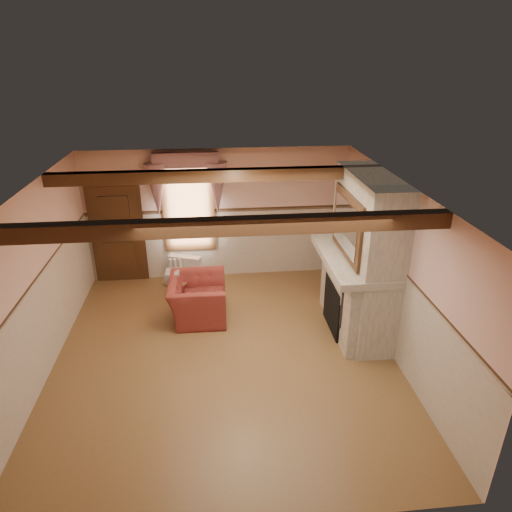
{
  "coord_description": "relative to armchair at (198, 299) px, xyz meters",
  "views": [
    {
      "loc": [
        -0.12,
        -6.19,
        4.57
      ],
      "look_at": [
        0.59,
        0.8,
        1.4
      ],
      "focal_mm": 32.0,
      "sensor_mm": 36.0,
      "label": 1
    }
  ],
  "objects": [
    {
      "name": "ceiling_beam_back",
      "position": [
        0.45,
        -0.04,
        2.32
      ],
      "size": [
        5.5,
        0.18,
        0.2
      ],
      "primitive_type": "cube",
      "color": "black",
      "rests_on": "ceiling"
    },
    {
      "name": "firebox",
      "position": [
        2.45,
        -0.64,
        0.07
      ],
      "size": [
        0.2,
        0.95,
        0.9
      ],
      "primitive_type": "cube",
      "color": "black",
      "rests_on": "floor"
    },
    {
      "name": "fireplace",
      "position": [
        2.88,
        -0.64,
        1.02
      ],
      "size": [
        0.85,
        2.0,
        2.8
      ],
      "primitive_type": "cube",
      "color": "gray",
      "rests_on": "floor"
    },
    {
      "name": "wall_left",
      "position": [
        -2.3,
        -1.24,
        1.02
      ],
      "size": [
        0.02,
        6.0,
        2.8
      ],
      "primitive_type": "cube",
      "color": "#D7A595",
      "rests_on": "floor"
    },
    {
      "name": "mantel_clock",
      "position": [
        2.7,
        0.06,
        1.14
      ],
      "size": [
        0.14,
        0.24,
        0.2
      ],
      "primitive_type": "cube",
      "color": "black",
      "rests_on": "mantel"
    },
    {
      "name": "mantel",
      "position": [
        2.7,
        -0.64,
        0.98
      ],
      "size": [
        1.05,
        2.05,
        0.12
      ],
      "primitive_type": "cube",
      "color": "gray",
      "rests_on": "fireplace"
    },
    {
      "name": "oil_lamp",
      "position": [
        2.7,
        -0.14,
        1.18
      ],
      "size": [
        0.11,
        0.11,
        0.28
      ],
      "primitive_type": "cylinder",
      "color": "#BF8736",
      "rests_on": "mantel"
    },
    {
      "name": "chair_rail",
      "position": [
        0.45,
        -1.24,
        1.12
      ],
      "size": [
        5.5,
        6.0,
        0.08
      ],
      "primitive_type": null,
      "color": "black",
      "rests_on": "wainscot"
    },
    {
      "name": "ceiling",
      "position": [
        0.45,
        -1.24,
        2.42
      ],
      "size": [
        5.5,
        6.0,
        0.01
      ],
      "primitive_type": "cube",
      "color": "silver",
      "rests_on": "wall_back"
    },
    {
      "name": "wall_front",
      "position": [
        0.45,
        -4.24,
        1.02
      ],
      "size": [
        5.5,
        0.02,
        2.8
      ],
      "primitive_type": "cube",
      "color": "#D7A595",
      "rests_on": "floor"
    },
    {
      "name": "window",
      "position": [
        -0.15,
        1.73,
        1.27
      ],
      "size": [
        1.06,
        0.08,
        2.02
      ],
      "primitive_type": "cube",
      "color": "white",
      "rests_on": "wall_back"
    },
    {
      "name": "book_stack",
      "position": [
        -0.46,
        0.44,
        0.27
      ],
      "size": [
        0.27,
        0.33,
        0.2
      ],
      "primitive_type": "cube",
      "rotation": [
        0.0,
        0.0,
        -0.04
      ],
      "color": "#B7AD8C",
      "rests_on": "side_table"
    },
    {
      "name": "side_table",
      "position": [
        -0.42,
        0.45,
        -0.11
      ],
      "size": [
        0.55,
        0.55,
        0.55
      ],
      "primitive_type": "cylinder",
      "rotation": [
        0.0,
        0.0,
        -0.16
      ],
      "color": "brown",
      "rests_on": "floor"
    },
    {
      "name": "wainscot",
      "position": [
        0.45,
        -1.24,
        0.37
      ],
      "size": [
        5.5,
        6.0,
        1.5
      ],
      "primitive_type": null,
      "color": "#C2B09C",
      "rests_on": "floor"
    },
    {
      "name": "window_drapes",
      "position": [
        -0.15,
        1.64,
        1.87
      ],
      "size": [
        1.3,
        0.14,
        1.4
      ],
      "primitive_type": "cube",
      "color": "gray",
      "rests_on": "wall_back"
    },
    {
      "name": "wall_back",
      "position": [
        0.45,
        1.76,
        1.02
      ],
      "size": [
        5.5,
        0.02,
        2.8
      ],
      "primitive_type": "cube",
      "color": "#D7A595",
      "rests_on": "floor"
    },
    {
      "name": "wall_right",
      "position": [
        3.2,
        -1.24,
        1.02
      ],
      "size": [
        0.02,
        6.0,
        2.8
      ],
      "primitive_type": "cube",
      "color": "#D7A595",
      "rests_on": "floor"
    },
    {
      "name": "floor",
      "position": [
        0.45,
        -1.24,
        -0.38
      ],
      "size": [
        5.5,
        6.0,
        0.01
      ],
      "primitive_type": "cube",
      "color": "brown",
      "rests_on": "ground"
    },
    {
      "name": "radiator",
      "position": [
        -0.29,
        1.46,
        -0.08
      ],
      "size": [
        0.72,
        0.41,
        0.6
      ],
      "primitive_type": "cube",
      "rotation": [
        0.0,
        0.0,
        -0.35
      ],
      "color": "silver",
      "rests_on": "floor"
    },
    {
      "name": "bowl",
      "position": [
        2.7,
        -0.79,
        1.08
      ],
      "size": [
        0.31,
        0.31,
        0.08
      ],
      "primitive_type": "imported",
      "color": "brown",
      "rests_on": "mantel"
    },
    {
      "name": "overmantel_mirror",
      "position": [
        2.51,
        -0.64,
        1.59
      ],
      "size": [
        0.06,
        1.44,
        1.04
      ],
      "primitive_type": "cube",
      "color": "silver",
      "rests_on": "fireplace"
    },
    {
      "name": "jar_yellow",
      "position": [
        2.7,
        -0.91,
        1.1
      ],
      "size": [
        0.06,
        0.06,
        0.12
      ],
      "primitive_type": "cylinder",
      "color": "gold",
      "rests_on": "mantel"
    },
    {
      "name": "armchair",
      "position": [
        0.0,
        0.0,
        0.0
      ],
      "size": [
        1.05,
        1.19,
        0.77
      ],
      "primitive_type": "imported",
      "rotation": [
        0.0,
        0.0,
        1.55
      ],
      "color": "maroon",
      "rests_on": "floor"
    },
    {
      "name": "candle_red",
      "position": [
        2.7,
        -1.42,
        1.12
      ],
      "size": [
        0.06,
        0.06,
        0.16
      ],
      "primitive_type": "cylinder",
      "color": "maroon",
      "rests_on": "mantel"
    },
    {
      "name": "ceiling_beam_front",
      "position": [
        0.45,
        -2.44,
        2.32
      ],
      "size": [
        5.5,
        0.18,
        0.2
      ],
      "primitive_type": "cube",
      "color": "black",
      "rests_on": "ceiling"
    },
    {
      "name": "door",
      "position": [
        -1.65,
        1.7,
        0.67
      ],
      "size": [
        1.1,
        0.1,
        2.1
      ],
      "primitive_type": "cube",
      "color": "black",
      "rests_on": "floor"
    }
  ]
}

